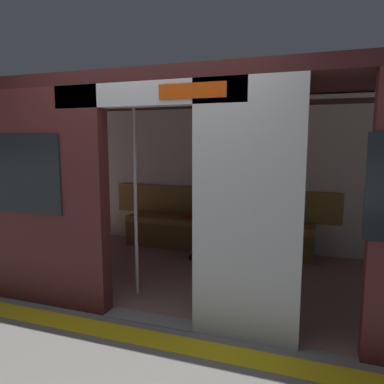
# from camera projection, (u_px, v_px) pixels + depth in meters

# --- Properties ---
(ground_plane) EXTENTS (60.00, 60.00, 0.00)m
(ground_plane) POSITION_uv_depth(u_px,v_px,m) (150.00, 319.00, 3.33)
(ground_plane) COLOR gray
(platform_edge_strip) EXTENTS (8.00, 0.24, 0.01)m
(platform_edge_strip) POSITION_uv_depth(u_px,v_px,m) (135.00, 335.00, 3.05)
(platform_edge_strip) COLOR yellow
(platform_edge_strip) RESTS_ON ground_plane
(train_car) EXTENTS (6.40, 2.72, 2.24)m
(train_car) POSITION_uv_depth(u_px,v_px,m) (188.00, 154.00, 4.25)
(train_car) COLOR silver
(train_car) RESTS_ON ground_plane
(bench_seat) EXTENTS (2.82, 0.44, 0.47)m
(bench_seat) POSITION_uv_depth(u_px,v_px,m) (215.00, 228.00, 5.34)
(bench_seat) COLOR olive
(bench_seat) RESTS_ON ground_plane
(person_seated) EXTENTS (0.55, 0.68, 1.20)m
(person_seated) POSITION_uv_depth(u_px,v_px,m) (210.00, 206.00, 5.27)
(person_seated) COLOR #4C8CC6
(person_seated) RESTS_ON ground_plane
(handbag) EXTENTS (0.26, 0.15, 0.17)m
(handbag) POSITION_uv_depth(u_px,v_px,m) (242.00, 216.00, 5.23)
(handbag) COLOR black
(handbag) RESTS_ON bench_seat
(book) EXTENTS (0.20, 0.25, 0.03)m
(book) POSITION_uv_depth(u_px,v_px,m) (186.00, 217.00, 5.50)
(book) COLOR #B22D2D
(book) RESTS_ON bench_seat
(grab_pole_door) EXTENTS (0.04, 0.04, 2.10)m
(grab_pole_door) POSITION_uv_depth(u_px,v_px,m) (135.00, 197.00, 3.75)
(grab_pole_door) COLOR silver
(grab_pole_door) RESTS_ON ground_plane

